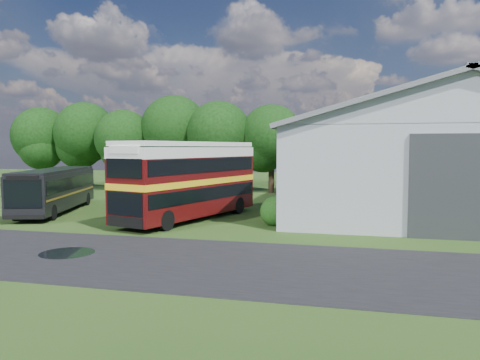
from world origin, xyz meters
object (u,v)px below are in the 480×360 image
(bus_green_single, at_px, (159,186))
(bus_maroon_double, at_px, (189,181))
(storage_shed, at_px, (430,150))
(bus_dark_single, at_px, (55,189))

(bus_green_single, distance_m, bus_maroon_double, 3.63)
(storage_shed, relative_size, bus_dark_single, 2.31)
(bus_dark_single, bearing_deg, storage_shed, 1.67)
(bus_maroon_double, relative_size, bus_dark_single, 1.05)
(bus_green_single, bearing_deg, storage_shed, 2.38)
(bus_dark_single, bearing_deg, bus_green_single, -7.23)
(bus_green_single, xyz_separation_m, bus_maroon_double, (2.93, -2.07, 0.56))
(storage_shed, distance_m, bus_maroon_double, 17.49)
(bus_maroon_double, bearing_deg, bus_dark_single, -168.56)
(storage_shed, bearing_deg, bus_maroon_double, -148.08)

